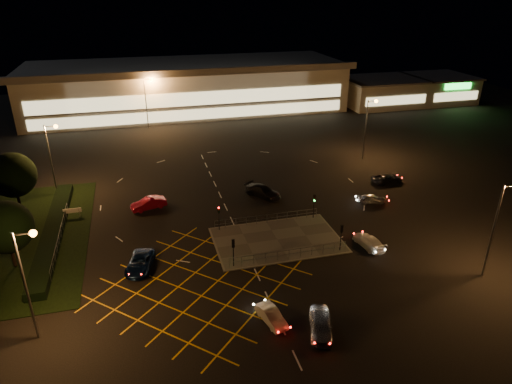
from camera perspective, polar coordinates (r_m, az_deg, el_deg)
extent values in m
plane|color=black|center=(53.98, -0.02, -5.29)|extent=(180.00, 180.00, 0.00)
cube|color=#4C4944|center=(52.78, 2.66, -5.99)|extent=(14.00, 9.00, 0.12)
cube|color=black|center=(59.98, -28.63, -5.30)|extent=(18.00, 30.00, 0.08)
cube|color=black|center=(58.64, -24.01, -4.49)|extent=(2.00, 26.00, 1.00)
cube|color=beige|center=(110.13, -8.60, 12.79)|extent=(70.00, 25.00, 10.00)
cube|color=slate|center=(109.22, -8.77, 15.46)|extent=(72.00, 26.50, 0.60)
cube|color=#FFEAA5|center=(97.95, -7.67, 11.40)|extent=(66.00, 0.20, 3.00)
cube|color=#FFEAA5|center=(98.71, -7.56, 9.59)|extent=(66.00, 0.20, 2.20)
cube|color=beige|center=(117.46, 15.36, 11.93)|extent=(18.00, 14.00, 6.00)
cube|color=slate|center=(116.86, 15.54, 13.43)|extent=(18.80, 14.80, 0.40)
cube|color=#FFEAA5|center=(111.65, 17.12, 10.89)|extent=(15.30, 0.20, 2.00)
cube|color=beige|center=(126.15, 21.83, 11.89)|extent=(14.00, 14.00, 6.00)
cube|color=slate|center=(125.59, 22.06, 13.29)|extent=(14.80, 14.80, 0.40)
cube|color=#FFEAA5|center=(120.76, 23.73, 10.89)|extent=(11.90, 0.20, 2.00)
cube|color=#19E533|center=(120.22, 23.96, 11.98)|extent=(7.00, 0.30, 1.40)
cylinder|color=slate|center=(40.99, -26.80, -10.67)|extent=(0.20, 0.20, 10.00)
cylinder|color=slate|center=(38.47, -27.13, -4.69)|extent=(1.40, 0.12, 0.12)
sphere|color=orange|center=(38.34, -26.10, -4.66)|extent=(0.56, 0.56, 0.56)
cylinder|color=slate|center=(49.84, 27.48, -4.48)|extent=(0.20, 0.20, 10.00)
cylinder|color=slate|center=(48.40, 29.18, 0.66)|extent=(1.40, 0.12, 0.12)
cylinder|color=slate|center=(67.97, -24.24, 3.54)|extent=(0.20, 0.20, 10.00)
cylinder|color=slate|center=(66.46, -24.36, 7.47)|extent=(1.40, 0.12, 0.12)
sphere|color=orange|center=(66.36, -23.76, 7.51)|extent=(0.56, 0.56, 0.56)
cylinder|color=slate|center=(77.71, 13.51, 7.50)|extent=(0.20, 0.20, 10.00)
cylinder|color=slate|center=(76.84, 14.33, 10.94)|extent=(1.40, 0.12, 0.12)
sphere|color=orange|center=(77.18, 14.79, 10.92)|extent=(0.56, 0.56, 0.56)
cylinder|color=slate|center=(95.81, -13.57, 10.65)|extent=(0.20, 0.20, 10.00)
cylinder|color=slate|center=(94.85, -13.43, 13.50)|extent=(1.40, 0.12, 0.12)
sphere|color=orange|center=(94.88, -12.99, 13.52)|extent=(0.56, 0.56, 0.56)
cylinder|color=slate|center=(106.42, 8.87, 12.37)|extent=(0.20, 0.20, 10.00)
cylinder|color=slate|center=(105.82, 9.40, 14.91)|extent=(1.40, 0.12, 0.12)
sphere|color=orange|center=(106.11, 9.76, 14.89)|extent=(0.56, 0.56, 0.56)
cylinder|color=black|center=(47.35, -2.84, -7.69)|extent=(0.10, 0.10, 3.00)
cube|color=black|center=(46.72, -2.87, -6.44)|extent=(0.28, 0.18, 0.90)
sphere|color=#19FF33|center=(46.83, -2.91, -6.37)|extent=(0.16, 0.16, 0.16)
cylinder|color=black|center=(50.80, 10.56, -5.71)|extent=(0.10, 0.10, 3.00)
cube|color=black|center=(50.21, 10.67, -4.52)|extent=(0.28, 0.18, 0.90)
sphere|color=#19FF33|center=(50.31, 10.60, -4.45)|extent=(0.16, 0.16, 0.16)
cylinder|color=black|center=(54.17, -4.66, -3.32)|extent=(0.10, 0.10, 3.00)
cube|color=black|center=(53.62, -4.71, -2.18)|extent=(0.28, 0.18, 0.90)
sphere|color=#FF0C0C|center=(53.50, -4.68, -2.24)|extent=(0.16, 0.16, 0.16)
cylinder|color=black|center=(57.21, 7.23, -1.85)|extent=(0.10, 0.10, 3.00)
cube|color=black|center=(56.69, 7.29, -0.77)|extent=(0.28, 0.18, 0.90)
sphere|color=#19FF33|center=(56.58, 7.34, -0.82)|extent=(0.16, 0.16, 0.16)
cylinder|color=black|center=(66.40, -27.53, -0.92)|extent=(0.36, 0.36, 2.88)
sphere|color=black|center=(65.13, -28.12, 1.88)|extent=(5.76, 5.76, 5.76)
cylinder|color=black|center=(53.76, -28.10, -6.99)|extent=(0.36, 0.36, 2.70)
sphere|color=black|center=(52.28, -28.81, -3.88)|extent=(5.40, 5.40, 5.40)
imported|color=#A3A5AB|center=(40.26, 8.09, -16.08)|extent=(3.24, 4.95, 1.57)
imported|color=beige|center=(41.01, 1.93, -15.23)|extent=(2.18, 3.93, 1.23)
imported|color=#0B1B43|center=(49.01, -14.30, -8.56)|extent=(3.55, 5.51, 1.41)
imported|color=black|center=(63.07, 0.86, 0.10)|extent=(4.96, 5.57, 1.55)
imported|color=#9FA1A6|center=(63.17, 14.30, -0.82)|extent=(3.91, 2.53, 1.24)
imported|color=maroon|center=(61.23, -13.29, -1.41)|extent=(4.85, 2.78, 1.51)
imported|color=black|center=(70.38, 16.11, 1.64)|extent=(4.71, 2.36, 1.28)
imported|color=silver|center=(52.79, 13.93, -6.02)|extent=(2.39, 4.70, 1.31)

